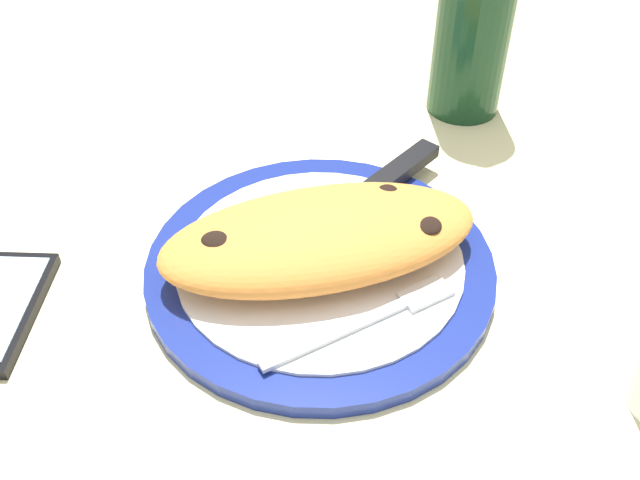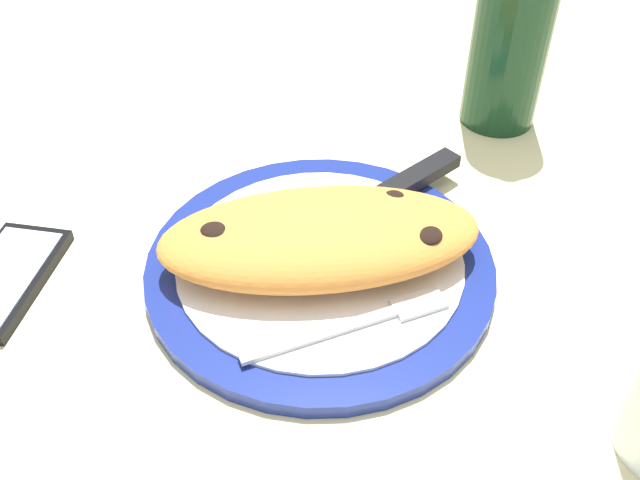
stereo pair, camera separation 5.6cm
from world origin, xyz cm
name	(u,v)px [view 2 (the right image)]	position (x,y,z in cm)	size (l,w,h in cm)	color
ground_plane	(320,285)	(0.00, 0.00, -1.50)	(150.00, 150.00, 3.00)	beige
plate	(320,266)	(0.00, 0.00, 0.75)	(28.32, 28.32, 1.58)	navy
calzone	(321,236)	(0.11, 0.14, 3.89)	(25.61, 11.89, 4.59)	orange
fork	(365,321)	(2.41, -7.23, 1.78)	(15.94, 5.63, 0.40)	silver
knife	(393,192)	(7.44, 7.14, 2.08)	(20.23, 14.29, 1.20)	silver
smartphone	(5,279)	(-25.30, 1.94, 0.56)	(9.49, 13.42, 1.16)	black
wine_bottle	(516,9)	(21.58, 20.78, 12.15)	(7.70, 7.70, 29.30)	#14381E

